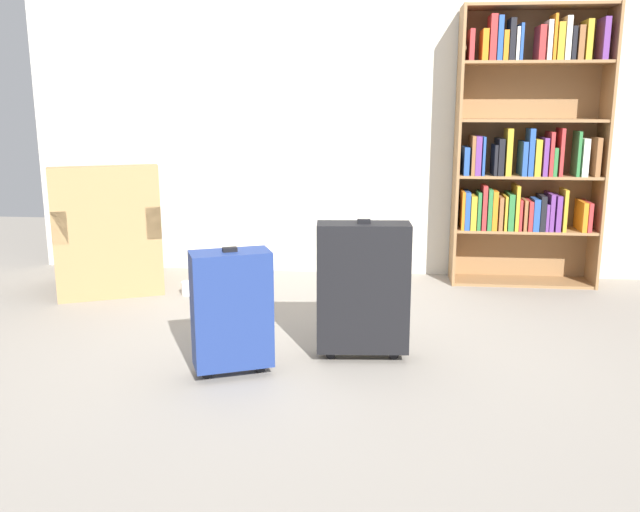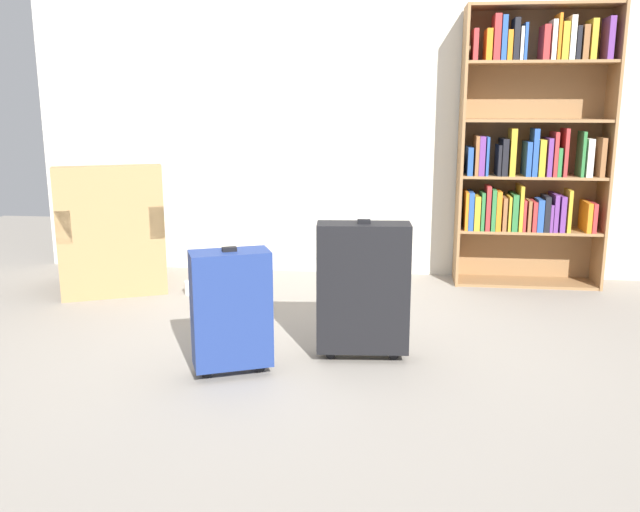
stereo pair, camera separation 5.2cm
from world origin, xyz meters
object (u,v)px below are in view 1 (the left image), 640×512
object	(u,v)px
armchair	(108,245)
suitcase_navy_blue	(232,309)
bookshelf	(527,146)
mug	(188,288)
suitcase_black	(363,288)

from	to	relation	value
armchair	suitcase_navy_blue	size ratio (longest dim) A/B	1.44
bookshelf	suitcase_navy_blue	world-z (taller)	bookshelf
suitcase_navy_blue	armchair	bearing A→B (deg)	130.20
armchair	suitcase_navy_blue	xyz separation A→B (m)	(1.23, -1.46, 0.02)
bookshelf	mug	size ratio (longest dim) A/B	16.32
bookshelf	mug	distance (m)	2.60
suitcase_black	bookshelf	bearing A→B (deg)	56.35
bookshelf	armchair	bearing A→B (deg)	-171.03
armchair	suitcase_black	world-z (taller)	armchair
armchair	suitcase_black	size ratio (longest dim) A/B	1.25
armchair	mug	distance (m)	0.67
bookshelf	mug	xyz separation A→B (m)	(-2.35, -0.58, -0.96)
suitcase_navy_blue	suitcase_black	bearing A→B (deg)	24.33
bookshelf	armchair	size ratio (longest dim) A/B	2.12
suitcase_black	suitcase_navy_blue	bearing A→B (deg)	-155.67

